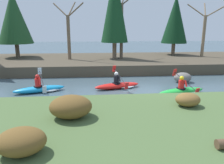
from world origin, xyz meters
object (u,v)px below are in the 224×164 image
at_px(kayaker_middle, 119,85).
at_px(kayaker_trailing, 41,88).
at_px(kayaker_lead, 183,90).
at_px(boulder_midstream, 183,77).

height_order(kayaker_middle, kayaker_trailing, same).
relative_size(kayaker_middle, kayaker_trailing, 1.01).
bearing_deg(kayaker_lead, kayaker_middle, 142.28).
relative_size(kayaker_lead, kayaker_middle, 1.00).
bearing_deg(kayaker_middle, kayaker_trailing, 169.34).
distance_m(kayaker_middle, boulder_midstream, 4.42).
height_order(kayaker_lead, boulder_midstream, kayaker_lead).
xyz_separation_m(kayaker_lead, kayaker_middle, (-3.30, 1.41, 0.00)).
xyz_separation_m(kayaker_middle, boulder_midstream, (4.28, 1.10, 0.12)).
distance_m(kayaker_trailing, boulder_midstream, 8.75).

